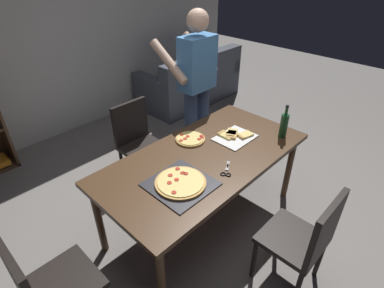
{
  "coord_description": "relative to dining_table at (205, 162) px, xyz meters",
  "views": [
    {
      "loc": [
        -1.58,
        -1.37,
        2.21
      ],
      "look_at": [
        0.0,
        0.15,
        0.8
      ],
      "focal_mm": 28.35,
      "sensor_mm": 36.0,
      "label": 1
    }
  ],
  "objects": [
    {
      "name": "ground_plane",
      "position": [
        0.0,
        0.0,
        -0.68
      ],
      "size": [
        12.0,
        12.0,
        0.0
      ],
      "primitive_type": "plane",
      "color": "gray"
    },
    {
      "name": "couch",
      "position": [
        1.9,
        1.99,
        -0.38
      ],
      "size": [
        1.71,
        0.86,
        0.85
      ],
      "color": "#4C515B",
      "rests_on": "ground_plane"
    },
    {
      "name": "person_serving_pizza",
      "position": [
        0.67,
        0.73,
        0.32
      ],
      "size": [
        0.55,
        0.54,
        1.75
      ],
      "color": "#38476B",
      "rests_on": "ground_plane"
    },
    {
      "name": "kitchen_scissors",
      "position": [
        -0.05,
        -0.27,
        0.07
      ],
      "size": [
        0.19,
        0.14,
        0.01
      ],
      "color": "silver",
      "rests_on": "dining_table"
    },
    {
      "name": "wine_bottle",
      "position": [
        0.73,
        -0.3,
        0.19
      ],
      "size": [
        0.07,
        0.07,
        0.32
      ],
      "color": "#194723",
      "rests_on": "dining_table"
    },
    {
      "name": "pizza_slices_on_towel",
      "position": [
        0.41,
        0.01,
        0.08
      ],
      "size": [
        0.36,
        0.28,
        0.03
      ],
      "color": "white",
      "rests_on": "dining_table"
    },
    {
      "name": "second_pizza_plain",
      "position": [
        0.09,
        0.26,
        0.08
      ],
      "size": [
        0.27,
        0.27,
        0.03
      ],
      "color": "tan",
      "rests_on": "dining_table"
    },
    {
      "name": "pepperoni_pizza_on_tray",
      "position": [
        -0.4,
        -0.12,
        0.08
      ],
      "size": [
        0.44,
        0.44,
        0.04
      ],
      "color": "#2D2D33",
      "rests_on": "dining_table"
    },
    {
      "name": "chair_far_side",
      "position": [
        0.0,
        0.95,
        -0.17
      ],
      "size": [
        0.42,
        0.42,
        0.9
      ],
      "color": "black",
      "rests_on": "ground_plane"
    },
    {
      "name": "dining_table",
      "position": [
        0.0,
        0.0,
        0.0
      ],
      "size": [
        1.86,
        0.93,
        0.75
      ],
      "color": "#4C331E",
      "rests_on": "ground_plane"
    },
    {
      "name": "chair_left_end",
      "position": [
        -1.42,
        0.0,
        -0.17
      ],
      "size": [
        0.42,
        0.42,
        0.9
      ],
      "color": "black",
      "rests_on": "ground_plane"
    },
    {
      "name": "back_wall",
      "position": [
        0.0,
        2.6,
        0.72
      ],
      "size": [
        6.4,
        0.1,
        2.8
      ],
      "primitive_type": "cube",
      "color": "silver",
      "rests_on": "ground_plane"
    },
    {
      "name": "chair_near_camera",
      "position": [
        -0.0,
        -0.95,
        -0.17
      ],
      "size": [
        0.42,
        0.42,
        0.9
      ],
      "color": "black",
      "rests_on": "ground_plane"
    }
  ]
}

